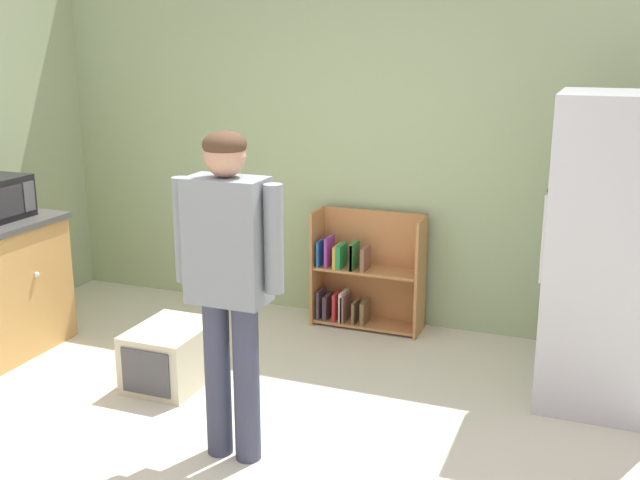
# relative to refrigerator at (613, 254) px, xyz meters

# --- Properties ---
(ground_plane) EXTENTS (12.00, 12.00, 0.00)m
(ground_plane) POSITION_rel_refrigerator_xyz_m (-1.61, -1.49, -0.89)
(ground_plane) COLOR beige
(ground_plane) RESTS_ON ground
(back_wall) EXTENTS (5.20, 0.06, 2.70)m
(back_wall) POSITION_rel_refrigerator_xyz_m (-1.61, 0.84, 0.46)
(back_wall) COLOR #9DB684
(back_wall) RESTS_ON ground
(refrigerator) EXTENTS (0.73, 0.68, 1.78)m
(refrigerator) POSITION_rel_refrigerator_xyz_m (0.00, 0.00, 0.00)
(refrigerator) COLOR #B7BABF
(refrigerator) RESTS_ON ground
(bookshelf) EXTENTS (0.80, 0.28, 0.85)m
(bookshelf) POSITION_rel_refrigerator_xyz_m (-1.68, 0.65, -0.52)
(bookshelf) COLOR #B47B46
(bookshelf) RESTS_ON ground
(standing_person) EXTENTS (0.57, 0.22, 1.65)m
(standing_person) POSITION_rel_refrigerator_xyz_m (-1.71, -1.33, 0.10)
(standing_person) COLOR #393D53
(standing_person) RESTS_ON ground
(pet_carrier) EXTENTS (0.42, 0.55, 0.36)m
(pet_carrier) POSITION_rel_refrigerator_xyz_m (-2.46, -0.72, -0.71)
(pet_carrier) COLOR beige
(pet_carrier) RESTS_ON ground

